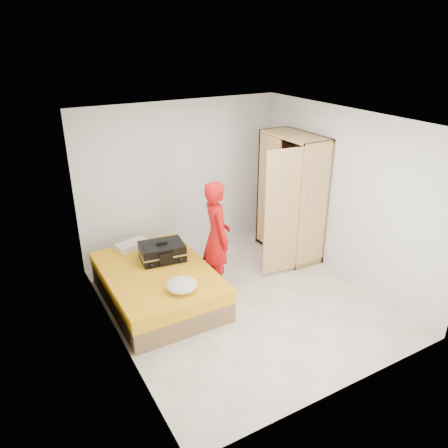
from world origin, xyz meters
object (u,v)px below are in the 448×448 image
bed (158,285)px  round_cushion (182,285)px  person (217,237)px  suitcase (162,252)px  wardrobe (290,201)px

bed → round_cushion: round_cushion is taller
bed → person: bearing=-6.4°
person → round_cushion: (-0.82, -0.55, -0.27)m
suitcase → round_cushion: bearing=-88.6°
person → round_cushion: size_ratio=4.17×
person → suitcase: size_ratio=2.40×
bed → person: size_ratio=1.19×
bed → wardrobe: bearing=5.7°
bed → person: person is taller
suitcase → person: bearing=-18.9°
bed → person: (0.91, -0.10, 0.60)m
bed → person: 1.09m
bed → wardrobe: 2.62m
person → round_cushion: 1.03m
wardrobe → person: bearing=-167.6°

